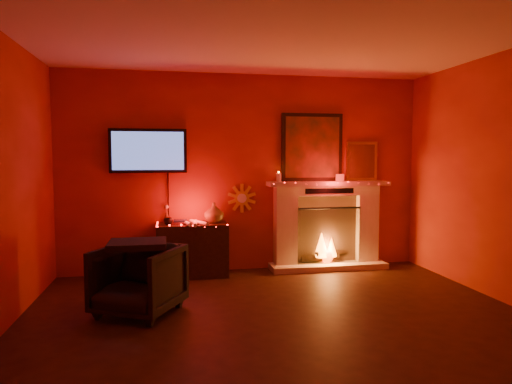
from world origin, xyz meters
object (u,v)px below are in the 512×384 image
sunburst_clock (242,198)px  console_table (193,247)px  armchair (139,280)px  fireplace (326,217)px  tv (148,151)px

sunburst_clock → console_table: sunburst_clock is taller
armchair → sunburst_clock: bearing=79.5°
fireplace → armchair: bearing=-148.7°
tv → armchair: 2.04m
armchair → fireplace: bearing=59.7°
fireplace → tv: size_ratio=1.76×
fireplace → sunburst_clock: size_ratio=5.45×
armchair → console_table: bearing=94.6°
console_table → armchair: console_table is taller
tv → sunburst_clock: size_ratio=3.10×
sunburst_clock → armchair: 2.16m
fireplace → sunburst_clock: fireplace is taller
fireplace → sunburst_clock: (-1.19, 0.09, 0.28)m
armchair → tv: bearing=116.8°
tv → sunburst_clock: (1.25, 0.03, -0.65)m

